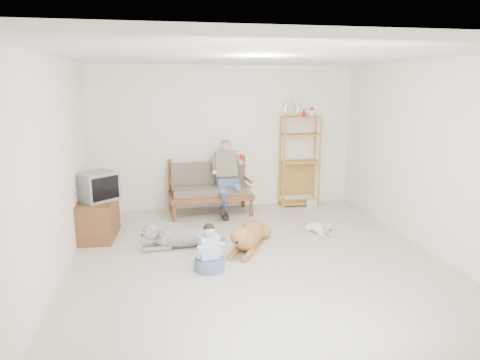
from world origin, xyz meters
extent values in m
plane|color=beige|center=(0.00, 0.00, 0.00)|extent=(5.50, 5.50, 0.00)
plane|color=silver|center=(0.00, 0.00, 2.70)|extent=(5.50, 5.50, 0.00)
plane|color=white|center=(0.00, 2.75, 1.35)|extent=(5.00, 0.00, 5.00)
plane|color=white|center=(0.00, -2.75, 1.35)|extent=(5.00, 0.00, 5.00)
plane|color=white|center=(-2.50, 0.00, 1.35)|extent=(0.00, 5.50, 5.50)
plane|color=white|center=(2.50, 0.00, 1.35)|extent=(0.00, 5.50, 5.50)
cube|color=brown|center=(-0.35, 2.28, 0.35)|extent=(1.53, 0.77, 0.10)
cube|color=#63564B|center=(-0.35, 2.28, 0.47)|extent=(1.41, 0.67, 0.13)
cube|color=#63564B|center=(-0.35, 2.52, 0.70)|extent=(1.38, 0.19, 0.45)
cylinder|color=brown|center=(-0.35, 2.58, 0.90)|extent=(1.40, 0.12, 0.05)
cylinder|color=brown|center=(-1.05, 1.98, 0.15)|extent=(0.07, 0.07, 0.30)
cylinder|color=brown|center=(-1.05, 2.58, 0.47)|extent=(0.07, 0.07, 0.95)
cylinder|color=brown|center=(0.35, 1.98, 0.15)|extent=(0.07, 0.07, 0.30)
cylinder|color=brown|center=(0.35, 2.58, 0.47)|extent=(0.07, 0.07, 0.95)
cube|color=#54679A|center=(-0.05, 2.28, 0.59)|extent=(0.37, 0.36, 0.19)
cube|color=gray|center=(-0.05, 2.38, 0.92)|extent=(0.39, 0.27, 0.49)
sphere|color=tan|center=(-0.05, 2.35, 1.25)|extent=(0.20, 0.20, 0.20)
sphere|color=#5B5751|center=(-0.05, 2.37, 1.28)|extent=(0.18, 0.18, 0.18)
cylinder|color=#B11216|center=(0.21, 2.17, 1.08)|extent=(0.07, 0.07, 0.08)
cube|color=#B28438|center=(1.44, 2.55, 1.73)|extent=(0.74, 0.30, 0.03)
torus|color=silver|center=(1.24, 2.55, 1.90)|extent=(0.30, 0.05, 0.30)
cone|color=#B11216|center=(1.49, 2.55, 1.83)|extent=(0.10, 0.10, 0.16)
cylinder|color=#B28438|center=(1.08, 2.41, 0.88)|extent=(0.04, 0.04, 1.75)
cylinder|color=#B28438|center=(1.08, 2.69, 0.88)|extent=(0.04, 0.04, 1.75)
cylinder|color=#B28438|center=(1.80, 2.41, 0.88)|extent=(0.04, 0.04, 1.75)
cylinder|color=#B28438|center=(1.80, 2.69, 0.88)|extent=(0.04, 0.04, 1.75)
cube|color=silver|center=(1.67, 2.43, 0.07)|extent=(0.23, 0.18, 0.13)
cube|color=brown|center=(-2.22, 1.39, 0.30)|extent=(0.57, 0.94, 0.60)
cube|color=brown|center=(-2.46, 1.17, 0.30)|extent=(0.05, 0.40, 0.50)
cube|color=brown|center=(-2.46, 1.61, 0.30)|extent=(0.05, 0.40, 0.50)
cube|color=slate|center=(-2.20, 1.40, 0.82)|extent=(0.68, 0.66, 0.44)
cube|color=black|center=(-2.07, 1.23, 0.82)|extent=(0.36, 0.30, 0.35)
cube|color=white|center=(-1.25, 2.73, 0.30)|extent=(0.12, 0.02, 0.08)
ellipsoid|color=#A86D3A|center=(0.05, 0.63, 0.16)|extent=(0.80, 1.07, 0.32)
sphere|color=#A86D3A|center=(-0.10, 0.36, 0.18)|extent=(0.32, 0.32, 0.32)
sphere|color=#A86D3A|center=(-0.22, 0.14, 0.32)|extent=(0.25, 0.25, 0.25)
ellipsoid|color=#A86D3A|center=(-0.27, 0.04, 0.30)|extent=(0.18, 0.21, 0.10)
cylinder|color=#A86D3A|center=(0.28, 1.08, 0.06)|extent=(0.11, 0.41, 0.05)
ellipsoid|color=#A86D3A|center=(-0.28, 0.20, 0.32)|extent=(0.09, 0.10, 0.13)
ellipsoid|color=#A86D3A|center=(-0.13, 0.12, 0.32)|extent=(0.09, 0.10, 0.13)
ellipsoid|color=silver|center=(-0.93, 0.73, 0.14)|extent=(0.92, 0.37, 0.27)
sphere|color=silver|center=(-1.20, 0.71, 0.15)|extent=(0.27, 0.27, 0.27)
sphere|color=silver|center=(-1.43, 0.70, 0.27)|extent=(0.23, 0.23, 0.23)
ellipsoid|color=silver|center=(-1.53, 0.69, 0.25)|extent=(0.17, 0.11, 0.09)
cylinder|color=silver|center=(-0.49, 0.76, 0.05)|extent=(0.35, 0.19, 0.04)
ellipsoid|color=silver|center=(-1.41, 0.78, 0.27)|extent=(0.08, 0.06, 0.12)
ellipsoid|color=silver|center=(-1.40, 0.62, 0.27)|extent=(0.08, 0.06, 0.12)
ellipsoid|color=silver|center=(1.22, 0.92, 0.08)|extent=(0.31, 0.46, 0.17)
sphere|color=silver|center=(1.26, 0.80, 0.09)|extent=(0.17, 0.17, 0.17)
sphere|color=tan|center=(1.29, 0.70, 0.17)|extent=(0.15, 0.15, 0.15)
ellipsoid|color=tan|center=(1.31, 0.63, 0.15)|extent=(0.10, 0.12, 0.06)
cylinder|color=silver|center=(1.15, 1.11, 0.03)|extent=(0.13, 0.15, 0.03)
cone|color=tan|center=(1.24, 0.69, 0.21)|extent=(0.05, 0.05, 0.05)
cone|color=tan|center=(1.34, 0.73, 0.21)|extent=(0.05, 0.05, 0.05)
torus|color=#B11216|center=(1.28, 0.72, 0.15)|extent=(0.14, 0.14, 0.02)
cylinder|color=#54679A|center=(-0.67, -0.14, 0.07)|extent=(0.40, 0.40, 0.14)
cube|color=silver|center=(-0.67, -0.12, 0.31)|extent=(0.28, 0.21, 0.31)
sphere|color=tan|center=(-0.67, -0.14, 0.52)|extent=(0.16, 0.16, 0.16)
sphere|color=black|center=(-0.67, -0.13, 0.55)|extent=(0.15, 0.15, 0.15)
camera|label=1|loc=(-1.25, -5.29, 2.36)|focal=32.00mm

